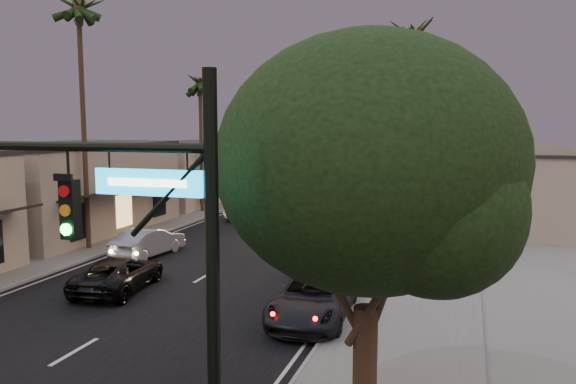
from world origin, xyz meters
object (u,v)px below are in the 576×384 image
Objects in this scene: streetlight_right at (414,143)px; palm_ra at (413,28)px; palm_ld at (279,73)px; palm_rc at (446,93)px; arch at (378,135)px; palm_rb at (437,56)px; curbside_black at (335,261)px; palm_lc at (200,78)px; oncoming_pickup at (119,274)px; corner_tree at (372,174)px; palm_lb at (78,1)px; palm_far at (331,93)px; streetlight_left at (302,138)px; oncoming_silver at (148,242)px; traffic_signal at (106,239)px; curbside_near at (313,298)px.

streetlight_right is 0.68× the size of palm_ra.
palm_rc is at bearing 27.62° from palm_ld.
arch is 28.24m from palm_rb.
palm_ra is 11.56m from curbside_black.
palm_lc is 1.00× the size of palm_rc.
corner_tree is at bearing 136.96° from oncoming_pickup.
palm_lb is (-18.08, 14.55, 7.41)m from corner_tree.
palm_ra and palm_far have the same top height.
palm_lc is (-15.52, -9.00, 5.14)m from streetlight_right.
streetlight_left is at bearing -119.97° from arch.
palm_far reaches higher than corner_tree.
palm_far reaches higher than oncoming_silver.
streetlight_right is 19.75m from palm_rc.
arch is at bearing 75.80° from palm_lc.
palm_rb is (1.68, -1.00, 7.09)m from streetlight_right.
streetlight_left is 36.93m from palm_lb.
palm_rb is (17.20, 8.00, 1.95)m from palm_lc.
curbside_black is at bearing -83.39° from arch.
streetlight_left is 17.42m from palm_rc.
streetlight_left is at bearing 103.14° from traffic_signal.
arch is 49.98m from curbside_black.
curbside_black is at bearing -71.32° from streetlight_left.
streetlight_right is (-2.56, 37.55, -0.65)m from corner_tree.
palm_far is (-8.30, 8.00, 5.91)m from arch.
palm_ra reaches higher than arch.
palm_ld is 19.51m from palm_rc.
oncoming_silver is 10.42m from curbside_black.
palm_rb is (15.52, -14.00, 7.09)m from streetlight_left.
palm_far is 2.61× the size of oncoming_pickup.
palm_ra reaches higher than palm_rc.
traffic_signal is 20.95m from oncoming_silver.
curbside_near is at bearing -54.72° from palm_lc.
streetlight_right is at bearing -115.54° from oncoming_pickup.
arch is 18.61m from palm_ld.
palm_rc is (1.68, 19.00, 5.14)m from streetlight_right.
palm_ld is at bearing 107.29° from curbside_near.
arch is 1.07× the size of palm_rb.
palm_lb is at bearing 141.17° from corner_tree.
streetlight_left is 20.96m from palm_far.
palm_ra is at bearing -90.00° from palm_rc.
corner_tree is at bearing -75.86° from palm_far.
palm_rc is 45.36m from oncoming_silver.
palm_lc reaches higher than streetlight_left.
streetlight_right is 28.89m from palm_lb.
traffic_signal is 0.70× the size of palm_lc.
oncoming_pickup is (-11.09, -28.02, -11.71)m from palm_rb.
streetlight_right is 19.78m from palm_ld.
oncoming_silver is at bearing -120.70° from palm_rb.
palm_ld is 1.00× the size of palm_rb.
traffic_signal reaches higher than oncoming_pickup.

